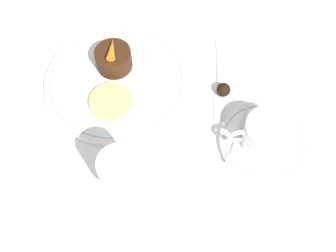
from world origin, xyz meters
TOP-DOWN VIEW (x-y plane):
  - ground_plane at (0.00, 0.00)m, footprint 3.00×3.00m
  - dinner_plate at (0.00, -0.03)m, footprint 0.26×0.26m
  - saucer at (-0.24, 0.12)m, footprint 0.15×0.15m
  - coffee_cup at (-0.24, 0.12)m, footprint 0.10×0.08m
  - spoon at (-0.19, 0.12)m, footprint 0.06×0.11m
  - wine_glass at (-0.00, 0.18)m, footprint 0.06×0.06m
  - fork at (-0.19, -0.00)m, footprint 0.05×0.18m
  - dessert_cake at (0.00, -0.06)m, footprint 0.07×0.07m
  - carrot_garnish at (0.00, -0.06)m, footprint 0.02×0.04m
  - pineapple_slice at (0.01, 0.02)m, footprint 0.08×0.08m
  - chocolate_truffle at (-0.19, 0.01)m, footprint 0.03×0.03m

SIDE VIEW (x-z plane):
  - ground_plane at x=0.00m, z-range 0.00..0.00m
  - fork at x=-0.19m, z-range 0.00..0.01m
  - saucer at x=-0.24m, z-range 0.00..0.01m
  - dinner_plate at x=0.00m, z-range 0.00..0.02m
  - spoon at x=-0.19m, z-range 0.01..0.01m
  - chocolate_truffle at x=-0.19m, z-range 0.00..0.03m
  - pineapple_slice at x=0.01m, z-range 0.01..0.02m
  - dessert_cake at x=0.00m, z-range 0.01..0.05m
  - coffee_cup at x=-0.24m, z-range 0.01..0.06m
  - carrot_garnish at x=0.00m, z-range 0.05..0.07m
  - wine_glass at x=0.00m, z-range 0.02..0.14m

